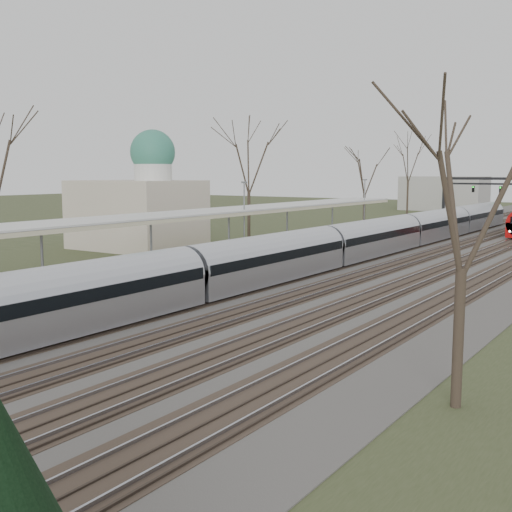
% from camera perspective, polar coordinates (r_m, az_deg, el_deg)
% --- Properties ---
extents(track_bed, '(24.00, 160.00, 0.22)m').
position_cam_1_polar(track_bed, '(60.75, 16.78, 0.86)').
color(track_bed, '#474442').
rests_on(track_bed, ground).
extents(platform, '(3.50, 69.00, 1.00)m').
position_cam_1_polar(platform, '(48.90, 0.02, 0.17)').
color(platform, '#9E9B93').
rests_on(platform, ground).
extents(canopy, '(4.10, 50.00, 3.11)m').
position_cam_1_polar(canopy, '(44.92, -3.21, 3.91)').
color(canopy, slate).
rests_on(canopy, platform).
extents(dome_building, '(10.00, 8.00, 10.30)m').
position_cam_1_polar(dome_building, '(57.01, -10.33, 4.34)').
color(dome_building, beige).
rests_on(dome_building, ground).
extents(tree_west_far, '(5.50, 5.50, 11.33)m').
position_cam_1_polar(tree_west_far, '(61.67, -0.65, 8.67)').
color(tree_west_far, '#2D231C').
rests_on(tree_west_far, ground).
extents(tree_east_near, '(4.50, 4.50, 9.27)m').
position_cam_1_polar(tree_east_near, '(18.41, 18.09, 6.71)').
color(tree_east_near, '#2D231C').
rests_on(tree_east_near, ground).
extents(train_near, '(2.62, 75.21, 3.05)m').
position_cam_1_polar(train_near, '(51.16, 10.13, 1.48)').
color(train_near, '#B2B4BC').
rests_on(train_near, ground).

